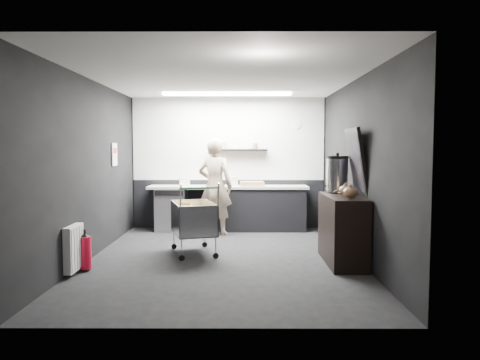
{
  "coord_description": "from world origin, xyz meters",
  "views": [
    {
      "loc": [
        0.28,
        -6.97,
        1.68
      ],
      "look_at": [
        0.25,
        0.4,
        1.16
      ],
      "focal_mm": 35.0,
      "sensor_mm": 36.0,
      "label": 1
    }
  ],
  "objects": [
    {
      "name": "ceiling",
      "position": [
        0.0,
        0.0,
        2.7
      ],
      "size": [
        5.5,
        5.5,
        0.0
      ],
      "primitive_type": "plane",
      "rotation": [
        3.14,
        0.0,
        0.0
      ],
      "color": "white",
      "rests_on": "wall_back"
    },
    {
      "name": "kitchen_wall_panel",
      "position": [
        0.0,
        2.73,
        1.85
      ],
      "size": [
        3.95,
        0.02,
        1.7
      ],
      "primitive_type": "cube",
      "color": "silver",
      "rests_on": "wall_back"
    },
    {
      "name": "sideboard",
      "position": [
        1.75,
        -0.24,
        0.62
      ],
      "size": [
        0.56,
        1.31,
        1.96
      ],
      "color": "black",
      "rests_on": "floor"
    },
    {
      "name": "wall_right",
      "position": [
        2.0,
        0.0,
        1.35
      ],
      "size": [
        0.0,
        5.5,
        5.5
      ],
      "primitive_type": "plane",
      "rotation": [
        1.57,
        0.0,
        -1.57
      ],
      "color": "black",
      "rests_on": "floor"
    },
    {
      "name": "prep_counter",
      "position": [
        0.14,
        2.42,
        0.46
      ],
      "size": [
        3.2,
        0.61,
        0.9
      ],
      "color": "black",
      "rests_on": "floor"
    },
    {
      "name": "poster",
      "position": [
        -1.98,
        1.3,
        1.55
      ],
      "size": [
        0.02,
        0.3,
        0.4
      ],
      "primitive_type": "cube",
      "color": "white",
      "rests_on": "wall_left"
    },
    {
      "name": "shopping_cart",
      "position": [
        -0.48,
        0.31,
        0.52
      ],
      "size": [
        0.85,
        1.15,
        1.1
      ],
      "color": "silver",
      "rests_on": "floor"
    },
    {
      "name": "fire_extinguisher",
      "position": [
        -1.85,
        -0.73,
        0.26
      ],
      "size": [
        0.16,
        0.16,
        0.54
      ],
      "color": "red",
      "rests_on": "floor"
    },
    {
      "name": "radiator",
      "position": [
        -1.94,
        -0.9,
        0.35
      ],
      "size": [
        0.1,
        0.5,
        0.6
      ],
      "primitive_type": "cube",
      "color": "white",
      "rests_on": "wall_left"
    },
    {
      "name": "poster_red_band",
      "position": [
        -1.98,
        1.3,
        1.62
      ],
      "size": [
        0.02,
        0.22,
        0.1
      ],
      "primitive_type": "cube",
      "color": "red",
      "rests_on": "poster"
    },
    {
      "name": "wall_clock",
      "position": [
        1.4,
        2.72,
        2.15
      ],
      "size": [
        0.2,
        0.03,
        0.2
      ],
      "primitive_type": "cylinder",
      "rotation": [
        1.57,
        0.0,
        0.0
      ],
      "color": "white",
      "rests_on": "wall_back"
    },
    {
      "name": "white_container",
      "position": [
        -0.87,
        2.37,
        0.99
      ],
      "size": [
        0.22,
        0.19,
        0.17
      ],
      "primitive_type": "cube",
      "rotation": [
        0.0,
        0.0,
        0.27
      ],
      "color": "white",
      "rests_on": "prep_counter"
    },
    {
      "name": "wall_front",
      "position": [
        0.0,
        -2.75,
        1.35
      ],
      "size": [
        5.5,
        0.0,
        5.5
      ],
      "primitive_type": "plane",
      "rotation": [
        -1.57,
        0.0,
        0.0
      ],
      "color": "black",
      "rests_on": "floor"
    },
    {
      "name": "dado_panel",
      "position": [
        0.0,
        2.73,
        0.5
      ],
      "size": [
        3.95,
        0.02,
        1.0
      ],
      "primitive_type": "cube",
      "color": "black",
      "rests_on": "wall_back"
    },
    {
      "name": "floor",
      "position": [
        0.0,
        0.0,
        0.0
      ],
      "size": [
        5.5,
        5.5,
        0.0
      ],
      "primitive_type": "plane",
      "color": "black",
      "rests_on": "ground"
    },
    {
      "name": "floating_shelf",
      "position": [
        0.2,
        2.62,
        1.62
      ],
      "size": [
        1.2,
        0.22,
        0.04
      ],
      "primitive_type": "cube",
      "color": "black",
      "rests_on": "wall_back"
    },
    {
      "name": "ceiling_strip",
      "position": [
        0.0,
        1.85,
        2.67
      ],
      "size": [
        2.4,
        0.2,
        0.04
      ],
      "primitive_type": "cube",
      "color": "white",
      "rests_on": "ceiling"
    },
    {
      "name": "wall_left",
      "position": [
        -2.0,
        0.0,
        1.35
      ],
      "size": [
        0.0,
        5.5,
        5.5
      ],
      "primitive_type": "plane",
      "rotation": [
        1.57,
        0.0,
        1.57
      ],
      "color": "black",
      "rests_on": "floor"
    },
    {
      "name": "pink_tub",
      "position": [
        0.1,
        2.42,
        1.0
      ],
      "size": [
        0.19,
        0.19,
        0.19
      ],
      "primitive_type": "cylinder",
      "color": "#F6D5D7",
      "rests_on": "prep_counter"
    },
    {
      "name": "wall_back",
      "position": [
        0.0,
        2.75,
        1.35
      ],
      "size": [
        5.5,
        0.0,
        5.5
      ],
      "primitive_type": "plane",
      "rotation": [
        1.57,
        0.0,
        0.0
      ],
      "color": "black",
      "rests_on": "floor"
    },
    {
      "name": "person",
      "position": [
        -0.24,
        1.97,
        0.93
      ],
      "size": [
        0.78,
        0.62,
        1.86
      ],
      "primitive_type": "imported",
      "rotation": [
        0.0,
        0.0,
        2.85
      ],
      "color": "beige",
      "rests_on": "floor"
    },
    {
      "name": "cardboard_box",
      "position": [
        0.48,
        2.37,
        0.95
      ],
      "size": [
        0.49,
        0.39,
        0.09
      ],
      "primitive_type": "cube",
      "rotation": [
        0.0,
        0.0,
        0.09
      ],
      "color": "tan",
      "rests_on": "prep_counter"
    }
  ]
}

